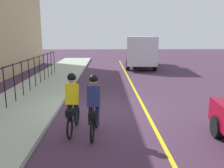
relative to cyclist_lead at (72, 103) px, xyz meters
The scene contains 7 objects.
ground_plane 2.38m from the cyclist_lead, 25.51° to the right, with size 80.00×80.00×0.00m, color #422B40.
lane_line_centre 3.35m from the cyclist_lead, 52.11° to the right, with size 36.00×0.12×0.01m, color yellow.
sidewalk 3.26m from the cyclist_lead, 51.11° to the left, with size 40.00×3.20×0.15m, color #A5B09C.
iron_fence 4.14m from the cyclist_lead, 43.77° to the left, with size 15.26×0.04×1.60m.
cyclist_lead is the anchor object (origin of this frame).
cyclist_follow 0.70m from the cyclist_lead, 110.67° to the right, with size 1.71×0.38×1.83m.
box_truck_background 15.00m from the cyclist_lead, 16.06° to the right, with size 6.91×3.09×2.78m.
Camera 1 is at (-8.60, -0.07, 2.90)m, focal length 37.08 mm.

